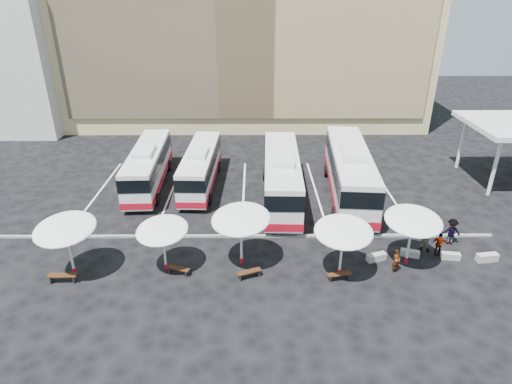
{
  "coord_description": "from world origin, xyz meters",
  "views": [
    {
      "loc": [
        0.86,
        -24.37,
        15.22
      ],
      "look_at": [
        1.0,
        3.0,
        2.2
      ],
      "focal_mm": 30.0,
      "sensor_mm": 36.0,
      "label": 1
    }
  ],
  "objects_px": {
    "conc_bench_0": "(376,257)",
    "passenger_3": "(451,232)",
    "sunshade_3": "(343,232)",
    "sunshade_2": "(241,219)",
    "passenger_2": "(439,244)",
    "bus_3": "(349,171)",
    "sunshade_1": "(162,230)",
    "wood_bench_0": "(62,277)",
    "sunshade_0": "(65,229)",
    "conc_bench_1": "(410,253)",
    "bus_0": "(148,165)",
    "wood_bench_3": "(339,275)",
    "wood_bench_2": "(249,273)",
    "passenger_1": "(425,238)",
    "conc_bench_3": "(487,258)",
    "passenger_0": "(396,261)",
    "sunshade_4": "(413,221)",
    "bus_1": "(201,166)",
    "conc_bench_2": "(450,256)",
    "wood_bench_1": "(178,269)",
    "bus_2": "(282,175)"
  },
  "relations": [
    {
      "from": "wood_bench_0",
      "to": "conc_bench_0",
      "type": "bearing_deg",
      "value": 6.4
    },
    {
      "from": "conc_bench_0",
      "to": "conc_bench_3",
      "type": "height_order",
      "value": "conc_bench_3"
    },
    {
      "from": "sunshade_1",
      "to": "passenger_2",
      "type": "xyz_separation_m",
      "value": [
        16.88,
        1.47,
        -1.92
      ]
    },
    {
      "from": "wood_bench_0",
      "to": "passenger_3",
      "type": "xyz_separation_m",
      "value": [
        23.85,
        3.99,
        0.53
      ]
    },
    {
      "from": "bus_1",
      "to": "conc_bench_2",
      "type": "xyz_separation_m",
      "value": [
        16.72,
        -11.26,
        -1.54
      ]
    },
    {
      "from": "bus_3",
      "to": "conc_bench_2",
      "type": "height_order",
      "value": "bus_3"
    },
    {
      "from": "bus_1",
      "to": "wood_bench_1",
      "type": "bearing_deg",
      "value": -87.94
    },
    {
      "from": "sunshade_2",
      "to": "wood_bench_0",
      "type": "height_order",
      "value": "sunshade_2"
    },
    {
      "from": "bus_2",
      "to": "wood_bench_2",
      "type": "xyz_separation_m",
      "value": [
        -2.47,
        -10.46,
        -1.7
      ]
    },
    {
      "from": "wood_bench_2",
      "to": "wood_bench_3",
      "type": "bearing_deg",
      "value": -2.63
    },
    {
      "from": "sunshade_3",
      "to": "passenger_0",
      "type": "xyz_separation_m",
      "value": [
        3.36,
        0.26,
        -2.17
      ]
    },
    {
      "from": "bus_3",
      "to": "passenger_1",
      "type": "bearing_deg",
      "value": -63.07
    },
    {
      "from": "wood_bench_2",
      "to": "passenger_1",
      "type": "height_order",
      "value": "passenger_1"
    },
    {
      "from": "bus_0",
      "to": "sunshade_4",
      "type": "bearing_deg",
      "value": -35.24
    },
    {
      "from": "sunshade_3",
      "to": "conc_bench_1",
      "type": "relative_size",
      "value": 3.38
    },
    {
      "from": "conc_bench_0",
      "to": "passenger_1",
      "type": "xyz_separation_m",
      "value": [
        3.31,
        1.15,
        0.7
      ]
    },
    {
      "from": "sunshade_0",
      "to": "passenger_3",
      "type": "height_order",
      "value": "sunshade_0"
    },
    {
      "from": "conc_bench_1",
      "to": "passenger_2",
      "type": "distance_m",
      "value": 1.88
    },
    {
      "from": "bus_3",
      "to": "conc_bench_3",
      "type": "bearing_deg",
      "value": -49.16
    },
    {
      "from": "bus_2",
      "to": "bus_1",
      "type": "bearing_deg",
      "value": 160.08
    },
    {
      "from": "conc_bench_0",
      "to": "passenger_3",
      "type": "distance_m",
      "value": 5.7
    },
    {
      "from": "bus_3",
      "to": "sunshade_1",
      "type": "xyz_separation_m",
      "value": [
        -12.87,
        -10.11,
        0.51
      ]
    },
    {
      "from": "bus_3",
      "to": "bus_0",
      "type": "bearing_deg",
      "value": 177.52
    },
    {
      "from": "sunshade_0",
      "to": "conc_bench_1",
      "type": "height_order",
      "value": "sunshade_0"
    },
    {
      "from": "sunshade_4",
      "to": "wood_bench_0",
      "type": "relative_size",
      "value": 2.19
    },
    {
      "from": "bus_0",
      "to": "wood_bench_3",
      "type": "bearing_deg",
      "value": -46.6
    },
    {
      "from": "bus_3",
      "to": "conc_bench_2",
      "type": "relative_size",
      "value": 12.03
    },
    {
      "from": "passenger_3",
      "to": "sunshade_3",
      "type": "bearing_deg",
      "value": 31.18
    },
    {
      "from": "conc_bench_0",
      "to": "wood_bench_0",
      "type": "bearing_deg",
      "value": -173.6
    },
    {
      "from": "sunshade_3",
      "to": "passenger_0",
      "type": "relative_size",
      "value": 2.51
    },
    {
      "from": "sunshade_2",
      "to": "sunshade_3",
      "type": "relative_size",
      "value": 1.2
    },
    {
      "from": "conc_bench_0",
      "to": "sunshade_3",
      "type": "bearing_deg",
      "value": -149.93
    },
    {
      "from": "bus_3",
      "to": "sunshade_0",
      "type": "xyz_separation_m",
      "value": [
        -18.19,
        -10.56,
        0.88
      ]
    },
    {
      "from": "bus_0",
      "to": "bus_2",
      "type": "relative_size",
      "value": 0.9
    },
    {
      "from": "wood_bench_3",
      "to": "passenger_1",
      "type": "distance_m",
      "value": 6.76
    },
    {
      "from": "wood_bench_0",
      "to": "passenger_2",
      "type": "relative_size",
      "value": 1.08
    },
    {
      "from": "bus_2",
      "to": "passenger_3",
      "type": "height_order",
      "value": "bus_2"
    },
    {
      "from": "conc_bench_3",
      "to": "wood_bench_3",
      "type": "bearing_deg",
      "value": -168.97
    },
    {
      "from": "sunshade_0",
      "to": "sunshade_1",
      "type": "distance_m",
      "value": 5.35
    },
    {
      "from": "wood_bench_2",
      "to": "conc_bench_0",
      "type": "relative_size",
      "value": 1.22
    },
    {
      "from": "bus_3",
      "to": "wood_bench_0",
      "type": "bearing_deg",
      "value": -143.66
    },
    {
      "from": "wood_bench_2",
      "to": "conc_bench_0",
      "type": "xyz_separation_m",
      "value": [
        7.86,
        1.71,
        -0.11
      ]
    },
    {
      "from": "sunshade_0",
      "to": "conc_bench_2",
      "type": "xyz_separation_m",
      "value": [
        22.83,
        1.44,
        -2.84
      ]
    },
    {
      "from": "passenger_1",
      "to": "bus_1",
      "type": "bearing_deg",
      "value": -12.99
    },
    {
      "from": "wood_bench_2",
      "to": "wood_bench_3",
      "type": "xyz_separation_m",
      "value": [
        5.2,
        -0.24,
        -0.01
      ]
    },
    {
      "from": "passenger_3",
      "to": "wood_bench_1",
      "type": "bearing_deg",
      "value": 18.47
    },
    {
      "from": "passenger_2",
      "to": "bus_3",
      "type": "bearing_deg",
      "value": 125.81
    },
    {
      "from": "wood_bench_3",
      "to": "passenger_2",
      "type": "distance_m",
      "value": 7.19
    },
    {
      "from": "sunshade_4",
      "to": "conc_bench_1",
      "type": "bearing_deg",
      "value": 57.29
    },
    {
      "from": "passenger_2",
      "to": "passenger_3",
      "type": "relative_size",
      "value": 0.83
    }
  ]
}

